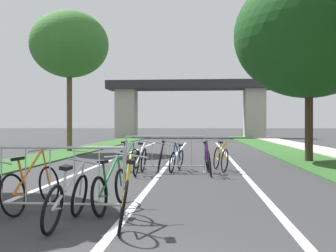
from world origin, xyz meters
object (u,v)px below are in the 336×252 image
(bicycle_yellow_0, at_px, (221,158))
(tree_left_oak_near, at_px, (69,45))
(bicycle_silver_3, at_px, (68,199))
(bicycle_green_11, at_px, (111,189))
(crowd_barrier_second, at_px, (165,154))
(bicycle_orange_7, at_px, (32,186))
(bicycle_white_5, at_px, (140,160))
(crowd_barrier_nearest, at_px, (50,181))
(tree_right_pine_far, at_px, (309,35))
(bicycle_blue_6, at_px, (177,159))
(bicycle_yellow_10, at_px, (124,197))
(bicycle_purple_2, at_px, (208,160))
(bicycle_black_8, at_px, (160,158))
(bicycle_green_1, at_px, (129,158))

(bicycle_yellow_0, bearing_deg, tree_left_oak_near, -59.12)
(bicycle_silver_3, height_order, bicycle_green_11, bicycle_silver_3)
(crowd_barrier_second, relative_size, bicycle_orange_7, 1.36)
(tree_left_oak_near, relative_size, bicycle_white_5, 4.04)
(bicycle_silver_3, bearing_deg, bicycle_white_5, 90.38)
(crowd_barrier_nearest, distance_m, bicycle_silver_3, 0.74)
(tree_right_pine_far, xyz_separation_m, crowd_barrier_nearest, (-6.22, -9.25, -4.14))
(bicycle_white_5, xyz_separation_m, bicycle_blue_6, (0.96, 0.89, -0.03))
(tree_left_oak_near, bearing_deg, bicycle_orange_7, -74.20)
(tree_right_pine_far, height_order, bicycle_white_5, tree_right_pine_far)
(bicycle_yellow_10, bearing_deg, bicycle_orange_7, 142.40)
(tree_right_pine_far, relative_size, crowd_barrier_nearest, 3.00)
(bicycle_yellow_0, height_order, bicycle_blue_6, bicycle_yellow_0)
(crowd_barrier_second, distance_m, bicycle_purple_2, 1.29)
(bicycle_blue_6, xyz_separation_m, bicycle_yellow_10, (-0.34, -6.55, 0.04))
(tree_right_pine_far, bearing_deg, bicycle_blue_6, -145.61)
(bicycle_orange_7, distance_m, bicycle_black_8, 6.05)
(crowd_barrier_second, distance_m, bicycle_green_11, 5.23)
(bicycle_white_5, height_order, bicycle_yellow_10, bicycle_yellow_10)
(bicycle_black_8, xyz_separation_m, bicycle_yellow_10, (0.17, -6.74, 0.03))
(crowd_barrier_second, distance_m, bicycle_green_1, 1.26)
(bicycle_yellow_0, xyz_separation_m, bicycle_green_11, (-2.04, -5.70, -0.04))
(bicycle_black_8, bearing_deg, tree_left_oak_near, -61.17)
(crowd_barrier_nearest, bearing_deg, bicycle_green_11, 30.30)
(tree_left_oak_near, height_order, bicycle_black_8, tree_left_oak_near)
(bicycle_yellow_0, height_order, bicycle_yellow_10, bicycle_yellow_10)
(crowd_barrier_nearest, height_order, crowd_barrier_second, same)
(bicycle_yellow_0, relative_size, bicycle_green_11, 0.98)
(bicycle_green_1, relative_size, bicycle_orange_7, 0.91)
(bicycle_white_5, relative_size, bicycle_yellow_10, 1.03)
(bicycle_black_8, bearing_deg, bicycle_yellow_0, 172.15)
(tree_left_oak_near, distance_m, bicycle_black_8, 10.77)
(bicycle_black_8, distance_m, bicycle_yellow_10, 6.75)
(crowd_barrier_nearest, bearing_deg, bicycle_yellow_10, -21.91)
(bicycle_white_5, bearing_deg, tree_left_oak_near, 120.77)
(bicycle_yellow_0, bearing_deg, bicycle_purple_2, 54.60)
(crowd_barrier_nearest, bearing_deg, bicycle_black_8, 80.41)
(bicycle_white_5, xyz_separation_m, bicycle_orange_7, (-1.05, -4.78, -0.01))
(bicycle_yellow_10, distance_m, bicycle_green_11, 1.06)
(crowd_barrier_nearest, bearing_deg, bicycle_white_5, 83.29)
(bicycle_yellow_0, bearing_deg, bicycle_orange_7, 48.86)
(bicycle_black_8, bearing_deg, bicycle_silver_3, 79.36)
(bicycle_purple_2, height_order, bicycle_black_8, bicycle_purple_2)
(bicycle_green_1, relative_size, bicycle_purple_2, 0.88)
(bicycle_white_5, relative_size, bicycle_orange_7, 1.02)
(bicycle_green_11, bearing_deg, bicycle_green_1, 104.04)
(bicycle_green_11, bearing_deg, bicycle_yellow_10, -60.74)
(crowd_barrier_nearest, bearing_deg, bicycle_blue_6, 75.50)
(crowd_barrier_nearest, height_order, bicycle_green_11, crowd_barrier_nearest)
(crowd_barrier_nearest, height_order, bicycle_orange_7, crowd_barrier_nearest)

